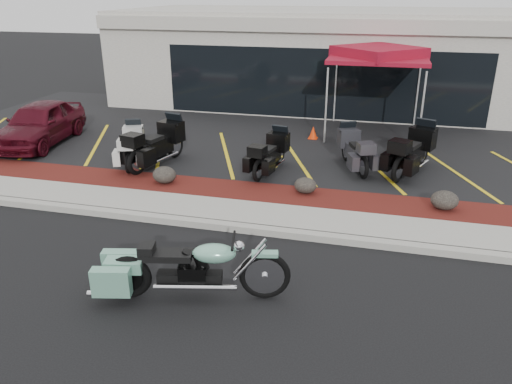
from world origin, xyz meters
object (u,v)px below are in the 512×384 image
(hero_cruiser, at_px, (265,269))
(touring_white, at_px, (134,138))
(popup_canopy, at_px, (378,55))
(traffic_cone, at_px, (313,132))
(parked_car, at_px, (40,123))

(hero_cruiser, height_order, touring_white, touring_white)
(hero_cruiser, relative_size, popup_canopy, 0.92)
(hero_cruiser, height_order, traffic_cone, hero_cruiser)
(touring_white, xyz_separation_m, parked_car, (-3.59, 0.51, 0.10))
(traffic_cone, relative_size, popup_canopy, 0.12)
(traffic_cone, bearing_deg, touring_white, -146.28)
(hero_cruiser, distance_m, traffic_cone, 9.30)
(parked_car, xyz_separation_m, traffic_cone, (8.47, 2.75, -0.47))
(popup_canopy, bearing_deg, touring_white, -154.51)
(popup_canopy, bearing_deg, traffic_cone, -156.87)
(hero_cruiser, relative_size, parked_car, 0.81)
(traffic_cone, height_order, popup_canopy, popup_canopy)
(touring_white, distance_m, traffic_cone, 5.88)
(hero_cruiser, bearing_deg, traffic_cone, 80.26)
(hero_cruiser, xyz_separation_m, touring_white, (-5.39, 6.03, 0.16))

